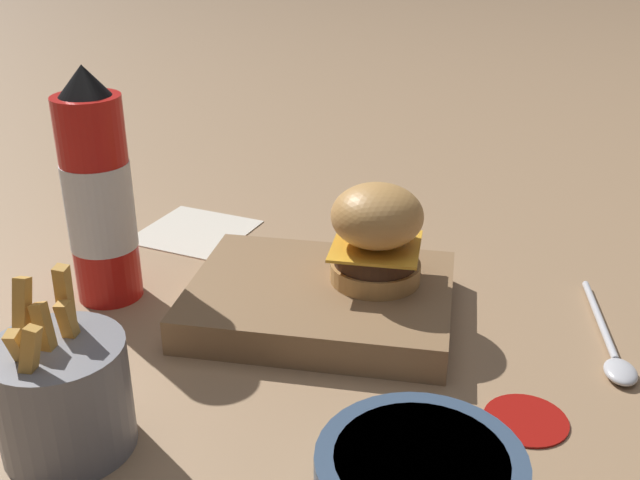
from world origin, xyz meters
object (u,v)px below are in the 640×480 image
(burger, at_px, (376,233))
(fries_basket, at_px, (63,394))
(spoon, at_px, (613,352))
(serving_board, at_px, (320,301))
(side_bowl, at_px, (420,479))
(ketchup_bottle, at_px, (100,196))

(burger, bearing_deg, fries_basket, 50.47)
(fries_basket, distance_m, spoon, 0.48)
(serving_board, distance_m, side_bowl, 0.27)
(serving_board, xyz_separation_m, side_bowl, (-0.12, 0.24, 0.01))
(burger, relative_size, ketchup_bottle, 0.41)
(ketchup_bottle, height_order, spoon, ketchup_bottle)
(spoon, bearing_deg, serving_board, -97.69)
(serving_board, relative_size, spoon, 1.39)
(serving_board, height_order, burger, burger)
(fries_basket, height_order, side_bowl, fries_basket)
(burger, height_order, fries_basket, fries_basket)
(ketchup_bottle, relative_size, side_bowl, 1.68)
(ketchup_bottle, bearing_deg, serving_board, 178.74)
(burger, xyz_separation_m, fries_basket, (0.21, 0.25, -0.04))
(burger, bearing_deg, ketchup_bottle, 3.50)
(burger, xyz_separation_m, spoon, (-0.23, 0.04, -0.08))
(serving_board, height_order, fries_basket, fries_basket)
(serving_board, bearing_deg, ketchup_bottle, -1.26)
(ketchup_bottle, bearing_deg, side_bowl, 144.32)
(side_bowl, bearing_deg, spoon, -126.76)
(burger, xyz_separation_m, ketchup_bottle, (0.28, 0.02, 0.03))
(burger, bearing_deg, serving_board, 22.88)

